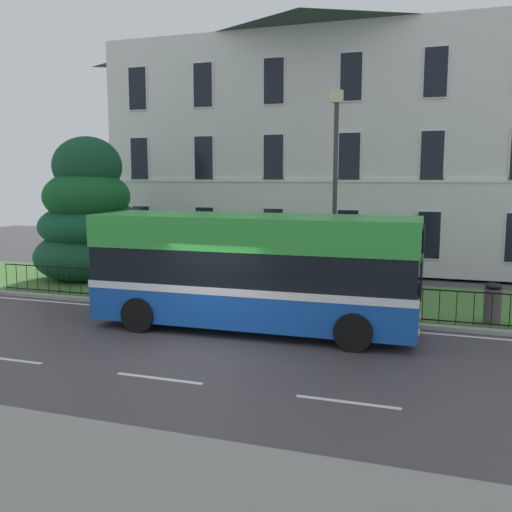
# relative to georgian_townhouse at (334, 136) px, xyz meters

# --- Properties ---
(ground_plane) EXTENTS (60.00, 56.00, 0.18)m
(ground_plane) POSITION_rel_georgian_townhouse_xyz_m (-0.06, -15.93, -6.31)
(ground_plane) COLOR #453F44
(georgian_townhouse) EXTENTS (20.21, 10.59, 12.29)m
(georgian_townhouse) POSITION_rel_georgian_townhouse_xyz_m (0.00, 0.00, 0.00)
(georgian_townhouse) COLOR silver
(georgian_townhouse) RESTS_ON ground_plane
(iron_verge_railing) EXTENTS (19.27, 0.04, 0.97)m
(iron_verge_railing) POSITION_rel_georgian_townhouse_xyz_m (-0.00, -12.67, -5.68)
(iron_verge_railing) COLOR black
(iron_verge_railing) RESTS_ON ground_plane
(evergreen_tree) EXTENTS (4.45, 4.66, 5.88)m
(evergreen_tree) POSITION_rel_georgian_townhouse_xyz_m (-8.18, -9.51, -3.83)
(evergreen_tree) COLOR #423328
(evergreen_tree) RESTS_ON ground_plane
(single_decker_bus) EXTENTS (8.99, 2.84, 3.19)m
(single_decker_bus) POSITION_rel_georgian_townhouse_xyz_m (0.60, -14.53, -4.62)
(single_decker_bus) COLOR #164EB3
(single_decker_bus) RESTS_ON ground_plane
(street_lamp_post) EXTENTS (0.36, 0.24, 6.69)m
(street_lamp_post) POSITION_rel_georgian_townhouse_xyz_m (2.30, -11.76, -2.34)
(street_lamp_post) COLOR #333338
(street_lamp_post) RESTS_ON ground_plane
(litter_bin) EXTENTS (0.49, 0.49, 1.16)m
(litter_bin) POSITION_rel_georgian_townhouse_xyz_m (6.92, -12.22, -5.59)
(litter_bin) COLOR #4C4742
(litter_bin) RESTS_ON ground_plane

